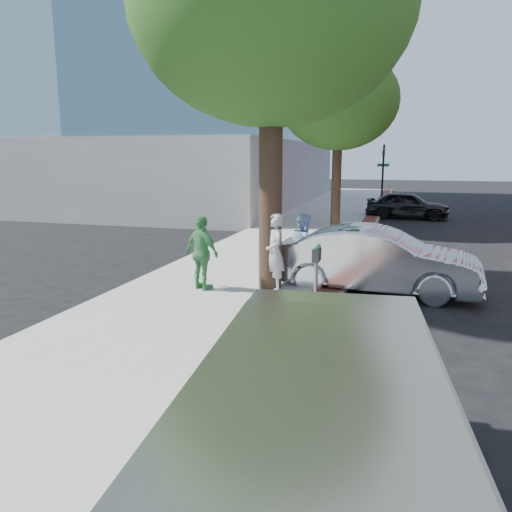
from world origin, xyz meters
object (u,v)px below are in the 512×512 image
at_px(person_officer, 304,247).
at_px(bg_car, 408,205).
at_px(person_green, 202,253).
at_px(sedan_silver, 377,260).
at_px(person_gray, 275,253).
at_px(van, 320,446).
at_px(parking_meter, 316,267).

bearing_deg(person_officer, bg_car, -34.18).
relative_size(person_green, sedan_silver, 0.36).
bearing_deg(bg_car, person_officer, 173.32).
distance_m(person_gray, van, 7.47).
xyz_separation_m(person_gray, bg_car, (2.84, 15.84, -0.33)).
distance_m(person_gray, bg_car, 16.10).
bearing_deg(bg_car, van, -178.87).
xyz_separation_m(parking_meter, sedan_silver, (0.90, 3.05, -0.44)).
height_order(parking_meter, person_gray, person_gray).
distance_m(sedan_silver, van, 8.21).
bearing_deg(parking_meter, person_green, 150.99).
distance_m(person_green, bg_car, 16.82).
xyz_separation_m(person_gray, sedan_silver, (2.17, 1.08, -0.26)).
relative_size(sedan_silver, van, 0.95).
bearing_deg(person_green, person_officer, -116.98).
height_order(sedan_silver, van, van).
xyz_separation_m(parking_meter, person_gray, (-1.28, 1.97, -0.18)).
bearing_deg(bg_car, parking_meter, 177.67).
height_order(person_green, bg_car, person_green).
bearing_deg(parking_meter, person_gray, 122.95).
xyz_separation_m(parking_meter, person_officer, (-0.86, 3.14, -0.23)).
bearing_deg(person_officer, person_green, 102.56).
xyz_separation_m(person_officer, van, (1.80, -8.30, -0.01)).
height_order(person_green, van, person_green).
height_order(person_gray, person_green, person_gray).
bearing_deg(parking_meter, bg_car, 84.98).
distance_m(person_green, van, 7.76).
bearing_deg(van, parking_meter, 94.56).
height_order(person_gray, sedan_silver, person_gray).
bearing_deg(parking_meter, person_officer, 105.28).
bearing_deg(person_green, van, 145.09).
xyz_separation_m(parking_meter, person_green, (-2.88, 1.60, -0.21)).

